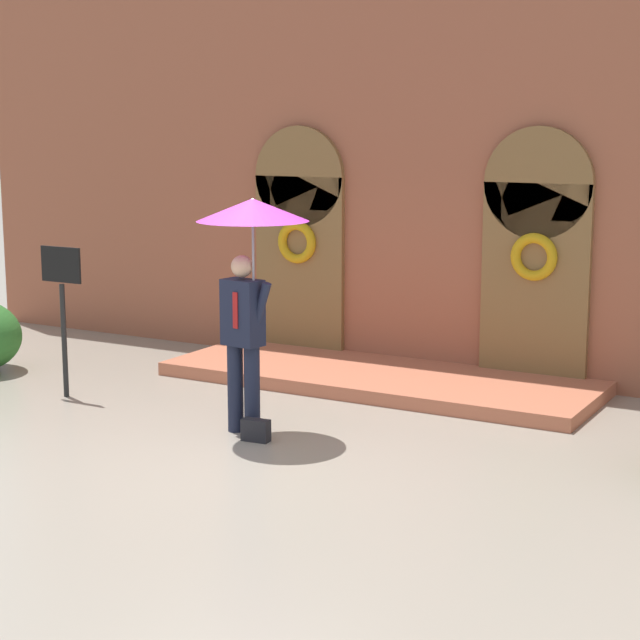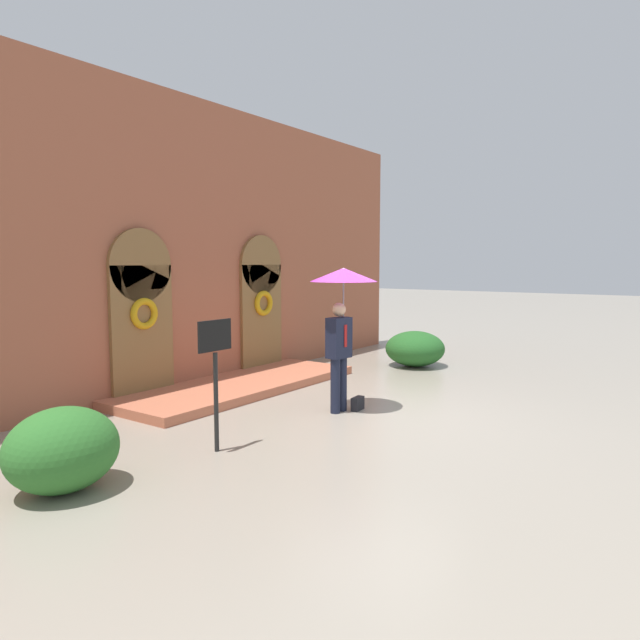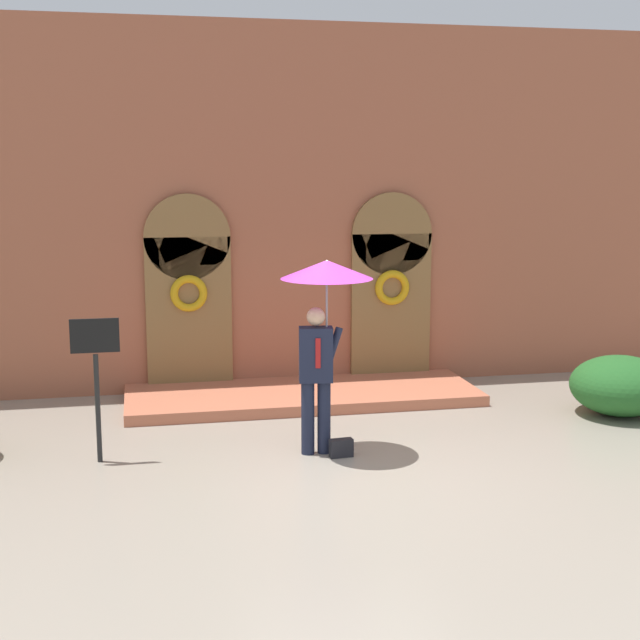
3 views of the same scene
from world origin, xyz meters
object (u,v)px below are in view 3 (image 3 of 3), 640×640
(person_with_umbrella, at_px, (324,298))
(sign_post, at_px, (96,366))
(shrub_right, at_px, (621,385))
(handbag, at_px, (341,448))

(person_with_umbrella, xyz_separation_m, sign_post, (-2.67, 0.21, -0.75))
(person_with_umbrella, bearing_deg, shrub_right, 10.51)
(sign_post, bearing_deg, person_with_umbrella, -4.40)
(shrub_right, bearing_deg, person_with_umbrella, -169.49)
(handbag, bearing_deg, sign_post, 166.82)
(person_with_umbrella, height_order, handbag, person_with_umbrella)
(shrub_right, bearing_deg, sign_post, -175.03)
(person_with_umbrella, distance_m, shrub_right, 4.75)
(handbag, distance_m, sign_post, 3.05)
(handbag, height_order, shrub_right, shrub_right)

